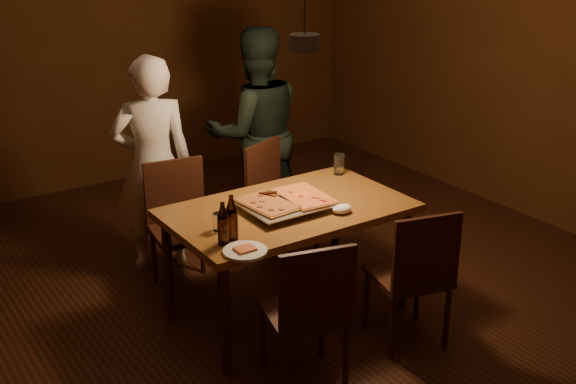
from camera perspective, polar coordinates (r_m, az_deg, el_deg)
room_shell at (r=4.44m, az=1.25°, el=7.25°), size 6.00×6.00×6.00m
dining_table at (r=4.54m, az=-0.00°, el=-2.04°), size 1.50×0.90×0.75m
chair_far_left at (r=5.02m, az=-8.54°, el=-1.69°), size 0.48×0.48×0.49m
chair_far_right at (r=5.37m, az=-1.08°, el=0.10°), size 0.55×0.55×0.49m
chair_near_left at (r=3.87m, az=1.74°, el=-8.75°), size 0.51×0.51×0.49m
chair_near_right at (r=4.31m, az=10.08°, el=-5.79°), size 0.51×0.51×0.49m
pizza_tray at (r=4.48m, az=-0.14°, el=-1.04°), size 0.58×0.48×0.05m
pizza_meat at (r=4.41m, az=-1.64°, el=-0.94°), size 0.29×0.42×0.02m
pizza_cheese at (r=4.53m, az=1.26°, el=-0.31°), size 0.30×0.44×0.02m
spatula at (r=4.49m, az=-0.19°, el=-0.46°), size 0.21×0.25×0.04m
beer_bottle_a at (r=3.98m, az=-5.15°, el=-2.50°), size 0.07×0.07×0.25m
beer_bottle_b at (r=4.03m, az=-4.47°, el=-2.03°), size 0.07×0.07×0.26m
water_glass_left at (r=4.19m, az=-5.50°, el=-2.36°), size 0.07×0.07×0.11m
water_glass_right at (r=5.07m, az=4.05°, el=2.21°), size 0.07×0.07×0.15m
plate_slice at (r=3.92m, az=-3.41°, el=-4.67°), size 0.24×0.24×0.03m
napkin at (r=4.43m, az=4.29°, el=-1.33°), size 0.13×0.10×0.05m
diner_white at (r=5.24m, az=-10.63°, el=2.14°), size 0.66×0.52×1.58m
diner_dark at (r=5.73m, az=-2.57°, el=4.65°), size 0.96×0.84×1.68m
pendant_lamp at (r=4.36m, az=1.29°, el=11.85°), size 0.18×0.18×1.10m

